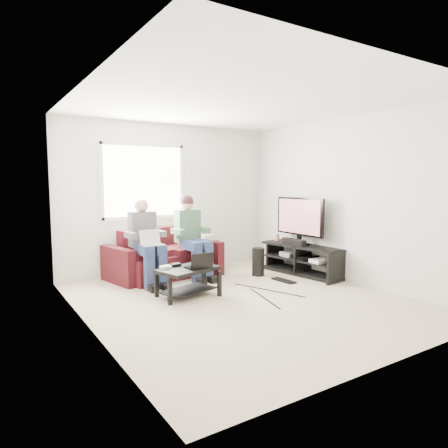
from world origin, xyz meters
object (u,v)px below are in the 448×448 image
Objects in this scene: tv_stand at (303,261)px; tv at (300,218)px; subwoofer at (258,262)px; coffee_table at (188,275)px; sofa at (163,259)px; end_table at (208,253)px.

tv_stand is 1.45× the size of tv.
tv is 2.33× the size of subwoofer.
coffee_table is at bearing -163.13° from subwoofer.
sofa is 3.99× the size of subwoofer.
subwoofer is at bearing 162.36° from tv.
tv_stand is (2.12, -1.11, -0.08)m from sofa.
subwoofer reaches higher than coffee_table.
sofa reaches higher than coffee_table.
tv is 1.76× the size of end_table.
end_table is at bearing 114.07° from subwoofer.
tv is at bearing -17.64° from subwoofer.
subwoofer is at bearing 16.87° from coffee_table.
tv is at bearing 6.30° from coffee_table.
sofa reaches higher than tv_stand.
tv_stand reaches higher than subwoofer.
end_table reaches higher than tv_stand.
sofa is 2.05× the size of coffee_table.
tv_stand is at bearing -24.52° from subwoofer.
sofa is at bearing 154.44° from tv.
sofa reaches higher than subwoofer.
tv is at bearing -25.56° from sofa.
coffee_table is at bearing -173.70° from tv.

